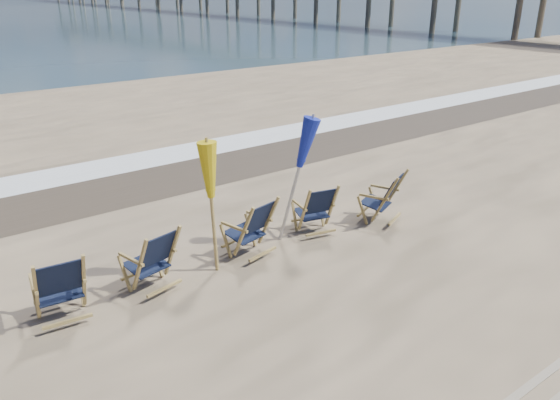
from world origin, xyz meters
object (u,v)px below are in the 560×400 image
at_px(beach_chair_4, 395,193).
at_px(umbrella_yellow, 211,177).
at_px(beach_chair_3, 332,207).
at_px(umbrella_blue, 295,147).
at_px(beach_chair_1, 173,253).
at_px(beach_chair_2, 269,223).
at_px(beach_chair_0, 84,283).

height_order(beach_chair_4, umbrella_yellow, umbrella_yellow).
distance_m(beach_chair_3, umbrella_blue, 1.40).
xyz_separation_m(beach_chair_1, beach_chair_3, (3.09, -0.06, -0.02)).
xyz_separation_m(beach_chair_3, beach_chair_4, (1.41, -0.20, 0.02)).
relative_size(beach_chair_1, beach_chair_2, 0.98).
height_order(beach_chair_3, beach_chair_4, beach_chair_4).
height_order(beach_chair_0, umbrella_blue, umbrella_blue).
xyz_separation_m(beach_chair_0, beach_chair_1, (1.33, 0.10, -0.01)).
xyz_separation_m(beach_chair_3, umbrella_blue, (-0.71, 0.20, 1.19)).
bearing_deg(beach_chair_3, umbrella_blue, -3.12).
bearing_deg(beach_chair_3, umbrella_yellow, 10.95).
bearing_deg(umbrella_blue, beach_chair_1, -176.50).
distance_m(beach_chair_1, beach_chair_4, 4.51).
height_order(beach_chair_4, umbrella_blue, umbrella_blue).
relative_size(beach_chair_3, beach_chair_4, 0.96).
bearing_deg(umbrella_blue, beach_chair_0, -176.23).
bearing_deg(umbrella_yellow, umbrella_blue, 4.31).
distance_m(beach_chair_4, umbrella_blue, 2.46).
distance_m(beach_chair_0, beach_chair_2, 3.09).
bearing_deg(beach_chair_4, umbrella_yellow, -27.25).
xyz_separation_m(beach_chair_1, beach_chair_4, (4.51, -0.26, -0.00)).
bearing_deg(beach_chair_4, beach_chair_0, -24.61).
bearing_deg(umbrella_yellow, beach_chair_0, -176.68).
bearing_deg(beach_chair_1, beach_chair_2, 168.02).
distance_m(beach_chair_0, beach_chair_1, 1.34).
height_order(beach_chair_1, umbrella_blue, umbrella_blue).
distance_m(beach_chair_1, umbrella_yellow, 1.25).
distance_m(umbrella_yellow, umbrella_blue, 1.68).
height_order(beach_chair_2, umbrella_yellow, umbrella_yellow).
height_order(beach_chair_1, umbrella_yellow, umbrella_yellow).
relative_size(beach_chair_1, beach_chair_3, 1.05).
relative_size(beach_chair_1, umbrella_yellow, 0.50).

